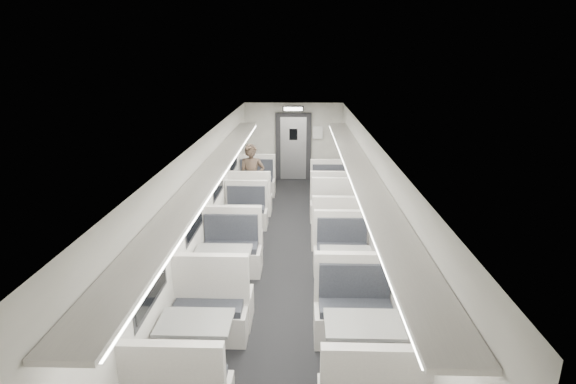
# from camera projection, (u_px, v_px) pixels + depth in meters

# --- Properties ---
(room) EXTENTS (3.24, 12.24, 2.64)m
(room) POSITION_uv_depth(u_px,v_px,m) (287.00, 202.00, 8.25)
(room) COLOR black
(room) RESTS_ON ground
(booth_left_a) EXTENTS (1.03, 2.10, 1.12)m
(booth_left_a) POSITION_uv_depth(u_px,v_px,m) (254.00, 190.00, 11.86)
(booth_left_a) COLOR #AFAAA4
(booth_left_a) RESTS_ON room
(booth_left_b) EXTENTS (0.97, 1.98, 1.06)m
(booth_left_b) POSITION_uv_depth(u_px,v_px,m) (242.00, 224.00, 9.53)
(booth_left_b) COLOR #AFAAA4
(booth_left_b) RESTS_ON room
(booth_left_c) EXTENTS (1.09, 2.21, 1.18)m
(booth_left_c) POSITION_uv_depth(u_px,v_px,m) (223.00, 272.00, 7.30)
(booth_left_c) COLOR #AFAAA4
(booth_left_c) RESTS_ON room
(booth_left_d) EXTENTS (1.06, 2.15, 1.15)m
(booth_left_d) POSITION_uv_depth(u_px,v_px,m) (197.00, 347.00, 5.45)
(booth_left_d) COLOR #AFAAA4
(booth_left_d) RESTS_ON room
(booth_right_a) EXTENTS (1.00, 2.02, 1.08)m
(booth_right_a) POSITION_uv_depth(u_px,v_px,m) (330.00, 195.00, 11.43)
(booth_right_a) COLOR #AFAAA4
(booth_right_a) RESTS_ON room
(booth_right_b) EXTENTS (1.05, 2.13, 1.14)m
(booth_right_b) POSITION_uv_depth(u_px,v_px,m) (335.00, 216.00, 9.92)
(booth_right_b) COLOR #AFAAA4
(booth_right_b) RESTS_ON room
(booth_right_c) EXTENTS (1.02, 2.06, 1.10)m
(booth_right_c) POSITION_uv_depth(u_px,v_px,m) (346.00, 272.00, 7.39)
(booth_right_c) COLOR #AFAAA4
(booth_right_c) RESTS_ON room
(booth_right_d) EXTENTS (1.10, 2.24, 1.20)m
(booth_right_d) POSITION_uv_depth(u_px,v_px,m) (362.00, 350.00, 5.37)
(booth_right_d) COLOR #AFAAA4
(booth_right_d) RESTS_ON room
(passenger) EXTENTS (0.65, 0.44, 1.74)m
(passenger) POSITION_uv_depth(u_px,v_px,m) (252.00, 179.00, 10.98)
(passenger) COLOR black
(passenger) RESTS_ON room
(window_a) EXTENTS (0.02, 1.18, 0.84)m
(window_a) POSITION_uv_depth(u_px,v_px,m) (234.00, 154.00, 11.50)
(window_a) COLOR black
(window_a) RESTS_ON room
(window_b) EXTENTS (0.02, 1.18, 0.84)m
(window_b) POSITION_uv_depth(u_px,v_px,m) (218.00, 176.00, 9.40)
(window_b) COLOR black
(window_b) RESTS_ON room
(window_c) EXTENTS (0.02, 1.18, 0.84)m
(window_c) POSITION_uv_depth(u_px,v_px,m) (194.00, 211.00, 7.29)
(window_c) COLOR black
(window_c) RESTS_ON room
(window_d) EXTENTS (0.02, 1.18, 0.84)m
(window_d) POSITION_uv_depth(u_px,v_px,m) (150.00, 275.00, 5.19)
(window_d) COLOR black
(window_d) RESTS_ON room
(luggage_rack_left) EXTENTS (0.46, 10.40, 0.09)m
(luggage_rack_left) POSITION_uv_depth(u_px,v_px,m) (215.00, 167.00, 7.79)
(luggage_rack_left) COLOR #AFAAA4
(luggage_rack_left) RESTS_ON room
(luggage_rack_right) EXTENTS (0.46, 10.40, 0.09)m
(luggage_rack_right) POSITION_uv_depth(u_px,v_px,m) (359.00, 168.00, 7.72)
(luggage_rack_right) COLOR #AFAAA4
(luggage_rack_right) RESTS_ON room
(vestibule_door) EXTENTS (1.10, 0.13, 2.10)m
(vestibule_door) POSITION_uv_depth(u_px,v_px,m) (293.00, 147.00, 13.97)
(vestibule_door) COLOR black
(vestibule_door) RESTS_ON room
(exit_sign) EXTENTS (0.62, 0.12, 0.16)m
(exit_sign) POSITION_uv_depth(u_px,v_px,m) (293.00, 109.00, 13.14)
(exit_sign) COLOR black
(exit_sign) RESTS_ON room
(wall_notice) EXTENTS (0.32, 0.02, 0.40)m
(wall_notice) POSITION_uv_depth(u_px,v_px,m) (318.00, 133.00, 13.80)
(wall_notice) COLOR white
(wall_notice) RESTS_ON room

